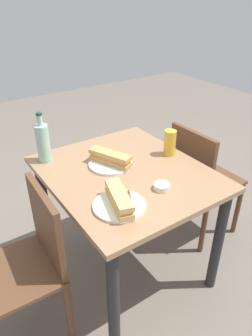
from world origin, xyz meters
The scene contains 13 objects.
ground_plane centered at (0.00, 0.00, 0.00)m, with size 8.00×8.00×0.00m, color #6B6056.
dining_table centered at (0.00, 0.00, 0.62)m, with size 0.97×0.84×0.75m.
chair_far centered at (0.00, 0.61, 0.50)m, with size 0.40×0.40×0.86m.
chair_near centered at (0.08, -0.61, 0.50)m, with size 0.41×0.41×0.86m.
plate_near centered at (0.25, -0.21, 0.76)m, with size 0.25×0.25×0.01m, color silver.
baguette_sandwich_near centered at (0.25, -0.21, 0.80)m, with size 0.26×0.14×0.07m.
knife_near centered at (0.26, -0.15, 0.77)m, with size 0.16×0.09×0.01m.
plate_far centered at (-0.10, -0.04, 0.76)m, with size 0.25×0.25×0.01m, color white.
baguette_sandwich_far centered at (-0.10, -0.04, 0.80)m, with size 0.26×0.16×0.07m.
knife_far centered at (-0.14, 0.01, 0.77)m, with size 0.16×0.10×0.01m.
water_bottle centered at (-0.37, -0.33, 0.87)m, with size 0.08×0.08×0.30m.
beer_glass centered at (-0.02, 0.33, 0.83)m, with size 0.07×0.07×0.16m, color gold.
olive_bowl centered at (0.25, 0.05, 0.77)m, with size 0.08×0.08×0.03m, color silver.
Camera 1 is at (1.23, -0.83, 1.64)m, focal length 33.17 mm.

